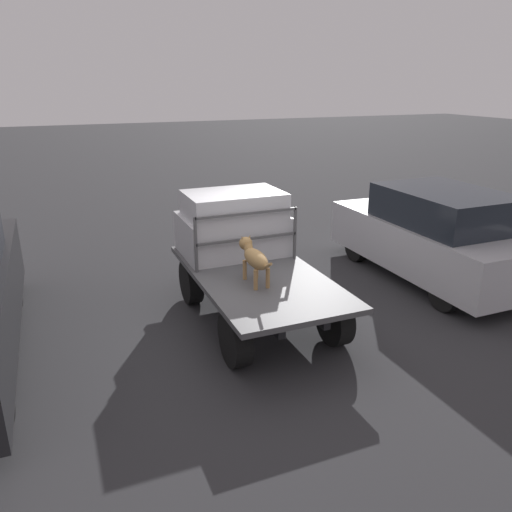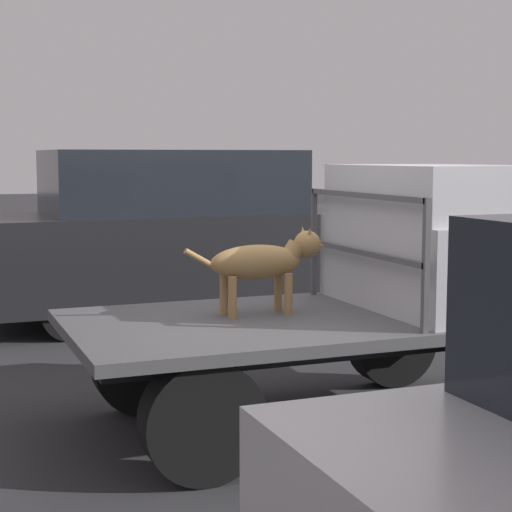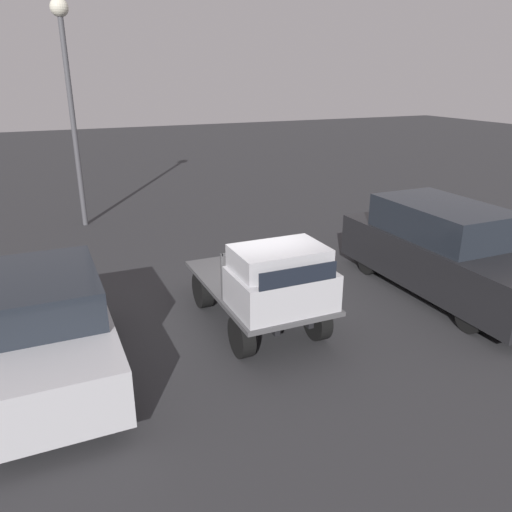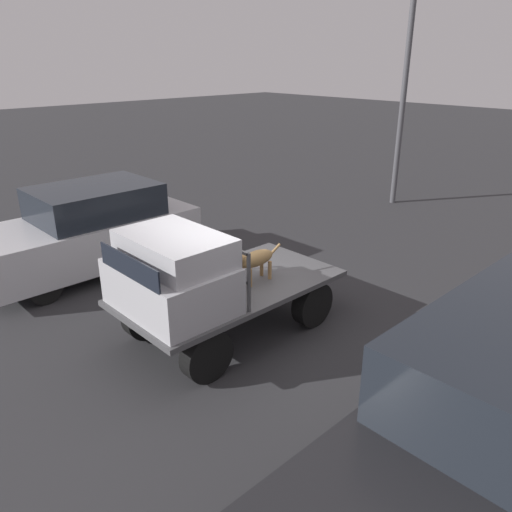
# 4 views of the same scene
# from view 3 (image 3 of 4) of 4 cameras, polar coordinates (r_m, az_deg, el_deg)

# --- Properties ---
(ground_plane) EXTENTS (80.00, 80.00, 0.00)m
(ground_plane) POSITION_cam_3_polar(r_m,az_deg,el_deg) (10.07, 0.01, -7.42)
(ground_plane) COLOR #2D2D30
(flatbed_truck) EXTENTS (3.50, 1.83, 0.81)m
(flatbed_truck) POSITION_cam_3_polar(r_m,az_deg,el_deg) (9.82, 0.01, -4.45)
(flatbed_truck) COLOR black
(flatbed_truck) RESTS_ON ground
(truck_cab) EXTENTS (1.25, 1.71, 1.06)m
(truck_cab) POSITION_cam_3_polar(r_m,az_deg,el_deg) (8.66, 2.83, -2.63)
(truck_cab) COLOR #B7B7BC
(truck_cab) RESTS_ON flatbed_truck
(truck_headboard) EXTENTS (0.04, 1.71, 0.87)m
(truck_headboard) POSITION_cam_3_polar(r_m,az_deg,el_deg) (9.19, 0.98, -0.79)
(truck_headboard) COLOR #4C4C4F
(truck_headboard) RESTS_ON flatbed_truck
(dog) EXTENTS (1.08, 0.25, 0.63)m
(dog) POSITION_cam_3_polar(r_m,az_deg,el_deg) (9.91, 0.18, -0.36)
(dog) COLOR #9E7547
(dog) RESTS_ON flatbed_truck
(parked_sedan) EXTENTS (4.21, 1.89, 1.73)m
(parked_sedan) POSITION_cam_3_polar(r_m,az_deg,el_deg) (8.63, -22.78, -7.67)
(parked_sedan) COLOR black
(parked_sedan) RESTS_ON ground
(parked_pickup_far) EXTENTS (5.23, 1.98, 2.01)m
(parked_pickup_far) POSITION_cam_3_polar(r_m,az_deg,el_deg) (11.77, 20.75, 0.56)
(parked_pickup_far) COLOR black
(parked_pickup_far) RESTS_ON ground
(light_pole_near) EXTENTS (0.52, 0.52, 6.69)m
(light_pole_near) POSITION_cam_3_polar(r_m,az_deg,el_deg) (16.68, -20.77, 18.95)
(light_pole_near) COLOR #4C4C51
(light_pole_near) RESTS_ON ground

